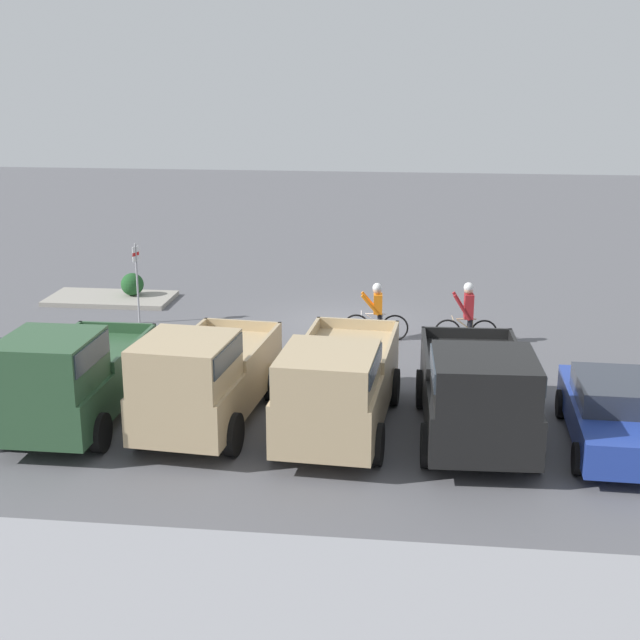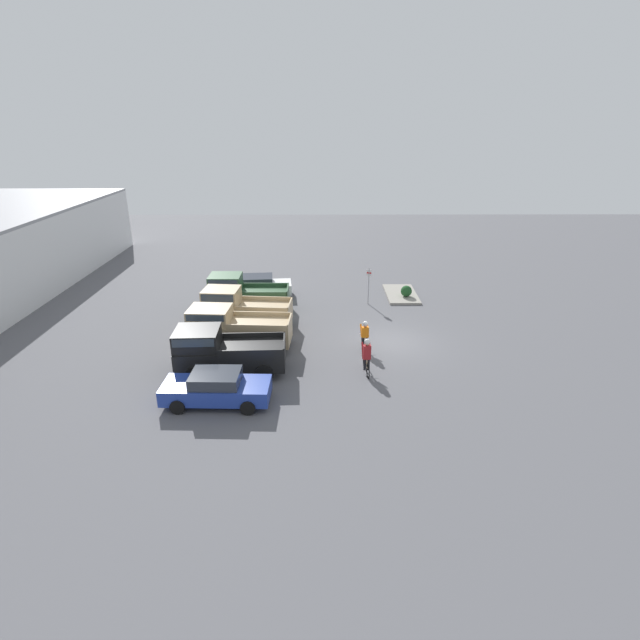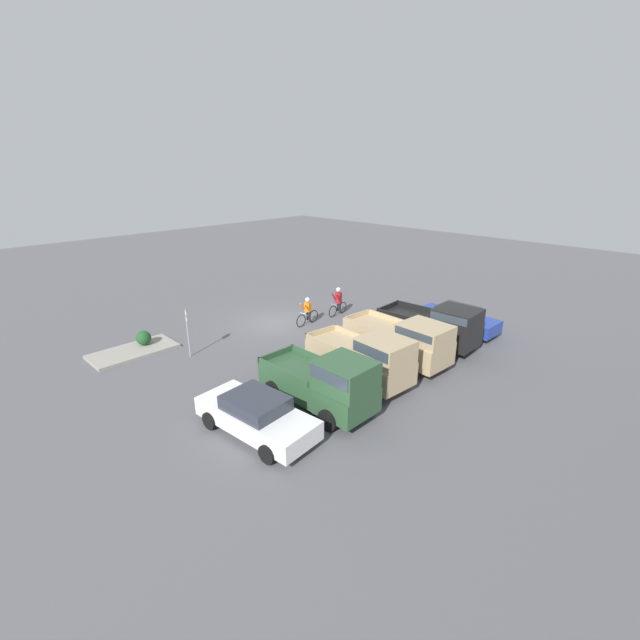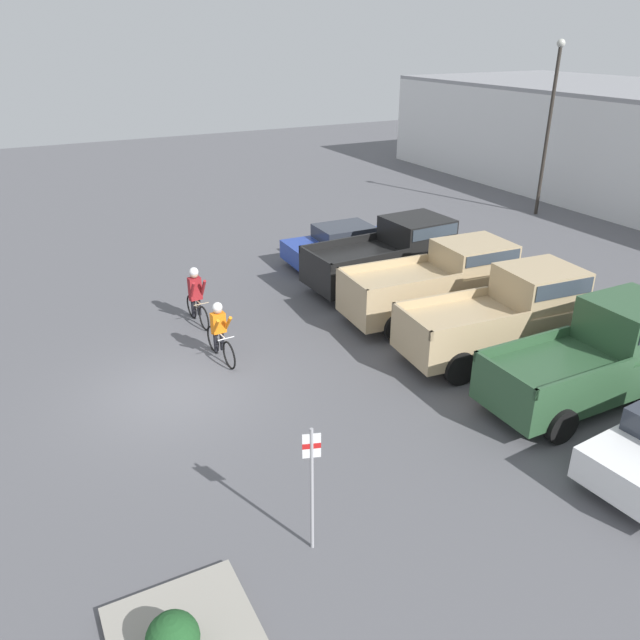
{
  "view_description": "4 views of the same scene",
  "coord_description": "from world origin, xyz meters",
  "px_view_note": "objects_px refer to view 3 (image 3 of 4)",
  "views": [
    {
      "loc": [
        -2.38,
        25.64,
        7.46
      ],
      "look_at": [
        0.2,
        3.89,
        1.2
      ],
      "focal_mm": 50.0,
      "sensor_mm": 36.0,
      "label": 1
    },
    {
      "loc": [
        -24.82,
        4.05,
        11.17
      ],
      "look_at": [
        0.2,
        3.89,
        1.2
      ],
      "focal_mm": 28.0,
      "sensor_mm": 36.0,
      "label": 2
    },
    {
      "loc": [
        15.25,
        18.68,
        8.91
      ],
      "look_at": [
        0.2,
        3.89,
        1.2
      ],
      "focal_mm": 24.0,
      "sensor_mm": 36.0,
      "label": 3
    },
    {
      "loc": [
        13.28,
        -2.91,
        8.08
      ],
      "look_at": [
        0.2,
        3.89,
        1.2
      ],
      "focal_mm": 35.0,
      "sensor_mm": 36.0,
      "label": 4
    }
  ],
  "objects_px": {
    "sedan_1": "(256,415)",
    "fire_lane_sign": "(187,328)",
    "shrub": "(144,338)",
    "pickup_truck_3": "(326,382)",
    "cyclist_1": "(338,301)",
    "pickup_truck_2": "(366,357)",
    "cyclist_0": "(308,311)",
    "pickup_truck_0": "(436,325)",
    "pickup_truck_1": "(403,340)",
    "sedan_0": "(457,318)"
  },
  "relations": [
    {
      "from": "shrub",
      "to": "pickup_truck_1",
      "type": "bearing_deg",
      "value": 126.94
    },
    {
      "from": "sedan_0",
      "to": "fire_lane_sign",
      "type": "xyz_separation_m",
      "value": [
        12.39,
        -7.61,
        0.75
      ]
    },
    {
      "from": "fire_lane_sign",
      "to": "pickup_truck_1",
      "type": "bearing_deg",
      "value": 131.11
    },
    {
      "from": "pickup_truck_1",
      "to": "cyclist_1",
      "type": "distance_m",
      "value": 7.35
    },
    {
      "from": "sedan_0",
      "to": "pickup_truck_0",
      "type": "distance_m",
      "value": 2.83
    },
    {
      "from": "pickup_truck_3",
      "to": "cyclist_1",
      "type": "relative_size",
      "value": 2.71
    },
    {
      "from": "pickup_truck_0",
      "to": "pickup_truck_3",
      "type": "bearing_deg",
      "value": 1.63
    },
    {
      "from": "cyclist_0",
      "to": "cyclist_1",
      "type": "bearing_deg",
      "value": 176.74
    },
    {
      "from": "sedan_1",
      "to": "shrub",
      "type": "relative_size",
      "value": 6.32
    },
    {
      "from": "sedan_0",
      "to": "cyclist_1",
      "type": "relative_size",
      "value": 2.53
    },
    {
      "from": "pickup_truck_2",
      "to": "pickup_truck_0",
      "type": "bearing_deg",
      "value": 179.47
    },
    {
      "from": "sedan_1",
      "to": "fire_lane_sign",
      "type": "xyz_separation_m",
      "value": [
        -1.61,
        -7.42,
        0.74
      ]
    },
    {
      "from": "fire_lane_sign",
      "to": "shrub",
      "type": "xyz_separation_m",
      "value": [
        1.08,
        -2.68,
        -0.95
      ]
    },
    {
      "from": "cyclist_1",
      "to": "shrub",
      "type": "distance_m",
      "value": 11.4
    },
    {
      "from": "pickup_truck_3",
      "to": "pickup_truck_2",
      "type": "bearing_deg",
      "value": -173.96
    },
    {
      "from": "pickup_truck_1",
      "to": "pickup_truck_2",
      "type": "height_order",
      "value": "pickup_truck_2"
    },
    {
      "from": "sedan_1",
      "to": "pickup_truck_1",
      "type": "bearing_deg",
      "value": 177.73
    },
    {
      "from": "cyclist_0",
      "to": "shrub",
      "type": "height_order",
      "value": "cyclist_0"
    },
    {
      "from": "cyclist_1",
      "to": "pickup_truck_2",
      "type": "bearing_deg",
      "value": 49.78
    },
    {
      "from": "pickup_truck_2",
      "to": "sedan_1",
      "type": "xyz_separation_m",
      "value": [
        5.56,
        -0.38,
        -0.47
      ]
    },
    {
      "from": "pickup_truck_0",
      "to": "pickup_truck_2",
      "type": "distance_m",
      "value": 5.66
    },
    {
      "from": "sedan_0",
      "to": "pickup_truck_2",
      "type": "xyz_separation_m",
      "value": [
        8.44,
        0.19,
        0.48
      ]
    },
    {
      "from": "pickup_truck_0",
      "to": "cyclist_0",
      "type": "distance_m",
      "value": 7.4
    },
    {
      "from": "pickup_truck_3",
      "to": "shrub",
      "type": "relative_size",
      "value": 6.51
    },
    {
      "from": "sedan_1",
      "to": "shrub",
      "type": "bearing_deg",
      "value": -92.99
    },
    {
      "from": "sedan_0",
      "to": "fire_lane_sign",
      "type": "bearing_deg",
      "value": -31.57
    },
    {
      "from": "pickup_truck_0",
      "to": "shrub",
      "type": "height_order",
      "value": "pickup_truck_0"
    },
    {
      "from": "pickup_truck_3",
      "to": "cyclist_0",
      "type": "bearing_deg",
      "value": -129.68
    },
    {
      "from": "pickup_truck_2",
      "to": "pickup_truck_3",
      "type": "relative_size",
      "value": 1.05
    },
    {
      "from": "pickup_truck_3",
      "to": "fire_lane_sign",
      "type": "height_order",
      "value": "fire_lane_sign"
    },
    {
      "from": "pickup_truck_2",
      "to": "cyclist_0",
      "type": "relative_size",
      "value": 2.76
    },
    {
      "from": "sedan_1",
      "to": "cyclist_0",
      "type": "relative_size",
      "value": 2.56
    },
    {
      "from": "sedan_1",
      "to": "fire_lane_sign",
      "type": "height_order",
      "value": "fire_lane_sign"
    },
    {
      "from": "pickup_truck_2",
      "to": "shrub",
      "type": "height_order",
      "value": "pickup_truck_2"
    },
    {
      "from": "pickup_truck_2",
      "to": "sedan_1",
      "type": "bearing_deg",
      "value": -3.91
    },
    {
      "from": "pickup_truck_0",
      "to": "sedan_0",
      "type": "bearing_deg",
      "value": -174.99
    },
    {
      "from": "pickup_truck_0",
      "to": "cyclist_0",
      "type": "height_order",
      "value": "pickup_truck_0"
    },
    {
      "from": "sedan_0",
      "to": "cyclist_1",
      "type": "bearing_deg",
      "value": -67.73
    },
    {
      "from": "cyclist_1",
      "to": "fire_lane_sign",
      "type": "bearing_deg",
      "value": -6.0
    },
    {
      "from": "sedan_0",
      "to": "sedan_1",
      "type": "height_order",
      "value": "same"
    },
    {
      "from": "cyclist_1",
      "to": "sedan_1",
      "type": "bearing_deg",
      "value": 29.55
    },
    {
      "from": "cyclist_1",
      "to": "sedan_0",
      "type": "bearing_deg",
      "value": 112.27
    },
    {
      "from": "pickup_truck_2",
      "to": "cyclist_1",
      "type": "bearing_deg",
      "value": -130.22
    },
    {
      "from": "pickup_truck_0",
      "to": "cyclist_1",
      "type": "relative_size",
      "value": 2.86
    },
    {
      "from": "sedan_0",
      "to": "pickup_truck_1",
      "type": "distance_m",
      "value": 5.64
    },
    {
      "from": "pickup_truck_3",
      "to": "cyclist_1",
      "type": "height_order",
      "value": "pickup_truck_3"
    },
    {
      "from": "pickup_truck_2",
      "to": "pickup_truck_3",
      "type": "distance_m",
      "value": 2.78
    },
    {
      "from": "cyclist_0",
      "to": "cyclist_1",
      "type": "relative_size",
      "value": 1.03
    },
    {
      "from": "pickup_truck_0",
      "to": "pickup_truck_1",
      "type": "relative_size",
      "value": 0.96
    },
    {
      "from": "pickup_truck_3",
      "to": "cyclist_0",
      "type": "distance_m",
      "value": 9.39
    }
  ]
}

